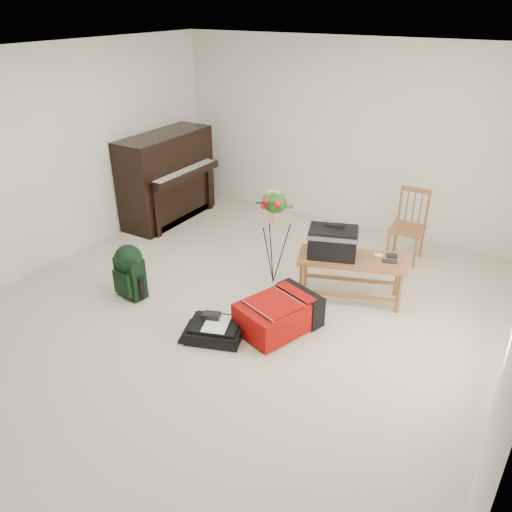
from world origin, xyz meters
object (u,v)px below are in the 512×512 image
Objects in this scene: bench at (340,245)px; black_duffel at (215,329)px; green_backpack at (129,269)px; dining_chair at (408,227)px; red_suitcase at (281,311)px; flower_stand at (274,238)px; piano at (168,179)px.

bench reaches higher than black_duffel.
dining_chair is at bearing 53.20° from green_backpack.
dining_chair is at bearing 53.10° from bench.
dining_chair reaches higher than green_backpack.
red_suitcase reaches higher than black_duffel.
dining_chair is 2.80m from black_duffel.
flower_stand is (1.17, 1.06, 0.22)m from green_backpack.
bench is 1.32× the size of red_suitcase.
dining_chair is 1.42× the size of black_duffel.
dining_chair is 3.33m from green_backpack.
flower_stand reaches higher than dining_chair.
piano is 2.40× the size of black_duffel.
piano is 3.08m from black_duffel.
piano is 2.38m from flower_stand.
red_suitcase is at bearing -74.10° from flower_stand.
black_duffel is at bearing -114.09° from dining_chair.
bench is (2.95, -0.73, 0.01)m from piano.
flower_stand is at bearing 48.80° from green_backpack.
green_backpack is (-1.66, -0.35, 0.16)m from red_suitcase.
flower_stand is (-1.12, -1.36, 0.12)m from dining_chair.
red_suitcase is 1.49× the size of green_backpack.
bench is 1.96× the size of green_backpack.
piano reaches higher than dining_chair.
bench is 1.32m from dining_chair.
bench is 0.97m from red_suitcase.
red_suitcase is 0.95m from flower_stand.
bench is 0.74m from flower_stand.
piano reaches higher than green_backpack.
green_backpack is (-2.29, -2.43, -0.10)m from dining_chair.
red_suitcase is 0.80× the size of flower_stand.
red_suitcase is 1.71m from green_backpack.
flower_stand is (2.22, -0.85, -0.04)m from piano.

